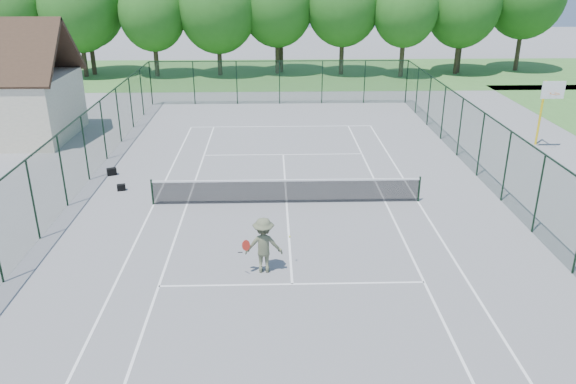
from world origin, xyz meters
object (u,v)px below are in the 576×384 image
object	(u,v)px
basketball_goal	(548,100)
sports_bag_a	(112,172)
tennis_net	(287,190)
tennis_player	(264,245)

from	to	relation	value
basketball_goal	sports_bag_a	xyz separation A→B (m)	(-22.04, -3.71, -2.40)
tennis_net	tennis_player	bearing A→B (deg)	-99.00
basketball_goal	tennis_player	size ratio (longest dim) A/B	1.97
sports_bag_a	tennis_player	xyz separation A→B (m)	(7.24, -9.12, 0.76)
sports_bag_a	tennis_player	distance (m)	11.66
tennis_net	basketball_goal	size ratio (longest dim) A/B	3.04
sports_bag_a	tennis_player	world-z (taller)	tennis_player
tennis_player	basketball_goal	bearing A→B (deg)	40.90
tennis_net	sports_bag_a	distance (m)	8.88
tennis_net	tennis_player	xyz separation A→B (m)	(-0.88, -5.55, 0.35)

